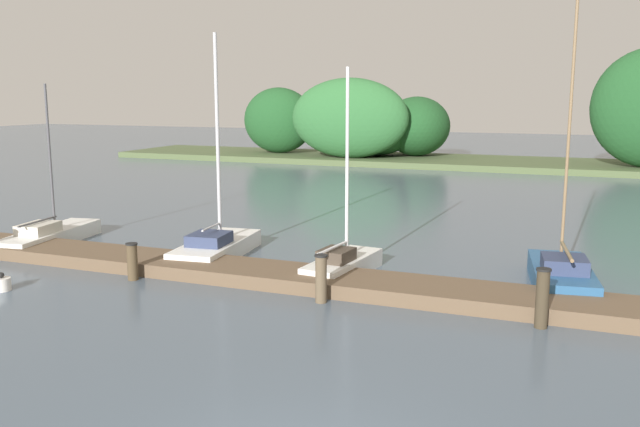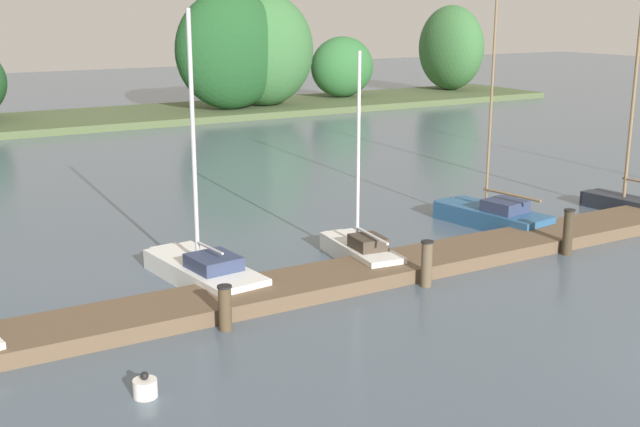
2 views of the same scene
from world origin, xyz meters
name	(u,v)px [view 1 (image 1 of 2)]	position (x,y,z in m)	size (l,w,h in m)	color
dock_pier	(442,293)	(0.00, 8.52, 0.17)	(29.93, 1.80, 0.35)	brown
far_shore	(567,125)	(1.71, 39.45, 2.83)	(61.07, 8.14, 7.58)	#4C5B38
sailboat_0	(52,234)	(-12.99, 9.92, 0.31)	(1.74, 4.57, 5.12)	white
sailboat_1	(218,245)	(-7.11, 10.41, 0.36)	(1.80, 4.29, 6.52)	white
sailboat_2	(344,263)	(-2.90, 9.80, 0.35)	(1.34, 3.37, 5.48)	white
sailboat_3	(561,272)	(2.55, 10.77, 0.37)	(1.89, 4.02, 7.58)	#285684
mooring_piling_1	(132,261)	(-7.87, 7.33, 0.50)	(0.31, 0.31, 0.98)	#4C3D28
mooring_piling_2	(321,278)	(-2.59, 7.35, 0.58)	(0.31, 0.31, 1.14)	brown
mooring_piling_3	(542,298)	(2.29, 7.42, 0.64)	(0.31, 0.31, 1.27)	#3D3323
channel_buoy_0	(2,284)	(-10.28, 5.33, 0.17)	(0.42, 0.42, 0.47)	white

